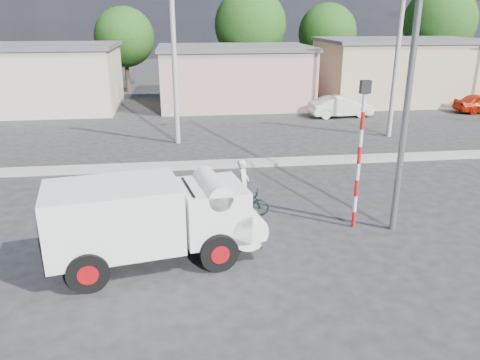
{
  "coord_description": "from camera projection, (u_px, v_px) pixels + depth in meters",
  "views": [
    {
      "loc": [
        -1.81,
        -10.76,
        6.04
      ],
      "look_at": [
        -0.11,
        2.49,
        1.3
      ],
      "focal_mm": 35.0,
      "sensor_mm": 36.0,
      "label": 1
    }
  ],
  "objects": [
    {
      "name": "truck",
      "position": [
        156.0,
        218.0,
        11.75
      ],
      "size": [
        5.57,
        2.87,
        2.19
      ],
      "rotation": [
        0.0,
        0.0,
        0.18
      ],
      "color": "black",
      "rests_on": "ground"
    },
    {
      "name": "tree_row",
      "position": [
        246.0,
        28.0,
        37.67
      ],
      "size": [
        43.62,
        7.43,
        8.42
      ],
      "color": "#38281E",
      "rests_on": "ground"
    },
    {
      "name": "utility_poles",
      "position": [
        284.0,
        58.0,
        22.54
      ],
      "size": [
        35.4,
        0.24,
        8.0
      ],
      "color": "#99968E",
      "rests_on": "ground"
    },
    {
      "name": "cyclist",
      "position": [
        243.0,
        192.0,
        14.71
      ],
      "size": [
        0.51,
        0.64,
        1.54
      ],
      "primitive_type": "imported",
      "rotation": [
        0.0,
        0.0,
        1.29
      ],
      "color": "white",
      "rests_on": "ground"
    },
    {
      "name": "ground_plane",
      "position": [
        256.0,
        258.0,
        12.29
      ],
      "size": [
        120.0,
        120.0,
        0.0
      ],
      "primitive_type": "plane",
      "color": "#252527",
      "rests_on": "ground"
    },
    {
      "name": "streetlight",
      "position": [
        407.0,
        58.0,
        12.25
      ],
      "size": [
        2.34,
        0.22,
        9.0
      ],
      "color": "slate",
      "rests_on": "ground"
    },
    {
      "name": "car_cream",
      "position": [
        341.0,
        107.0,
        29.0
      ],
      "size": [
        3.96,
        1.61,
        1.28
      ],
      "primitive_type": "imported",
      "rotation": [
        0.0,
        0.0,
        1.64
      ],
      "color": "silver",
      "rests_on": "ground"
    },
    {
      "name": "traffic_pole",
      "position": [
        360.0,
        143.0,
        13.21
      ],
      "size": [
        0.28,
        0.18,
        4.36
      ],
      "color": "red",
      "rests_on": "ground"
    },
    {
      "name": "building_row",
      "position": [
        221.0,
        74.0,
        32.27
      ],
      "size": [
        37.8,
        7.3,
        4.44
      ],
      "color": "beige",
      "rests_on": "ground"
    },
    {
      "name": "bicycle",
      "position": [
        243.0,
        202.0,
        14.82
      ],
      "size": [
        1.74,
        1.0,
        0.86
      ],
      "primitive_type": "imported",
      "rotation": [
        0.0,
        0.0,
        1.29
      ],
      "color": "black",
      "rests_on": "ground"
    },
    {
      "name": "median",
      "position": [
        226.0,
        164.0,
        19.74
      ],
      "size": [
        40.0,
        0.8,
        0.16
      ],
      "primitive_type": "cube",
      "color": "#99968E",
      "rests_on": "ground"
    }
  ]
}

